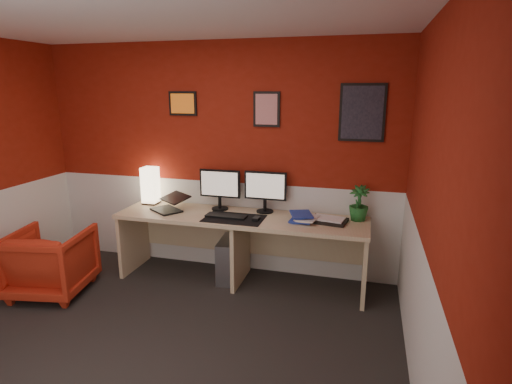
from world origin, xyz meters
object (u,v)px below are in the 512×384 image
at_px(laptop, 166,201).
at_px(potted_plant, 359,203).
at_px(monitor_right, 265,186).
at_px(zen_tray, 329,221).
at_px(pc_tower, 230,259).
at_px(monitor_left, 219,183).
at_px(desk, 241,249).
at_px(shoji_lamp, 150,186).
at_px(armchair, 51,262).

distance_m(laptop, potted_plant, 2.01).
xyz_separation_m(monitor_right, zen_tray, (0.69, -0.16, -0.28)).
bearing_deg(pc_tower, monitor_left, 130.57).
distance_m(desk, monitor_left, 0.74).
xyz_separation_m(monitor_right, potted_plant, (0.96, -0.03, -0.11)).
height_order(monitor_left, pc_tower, monitor_left).
relative_size(shoji_lamp, monitor_left, 0.69).
relative_size(laptop, zen_tray, 0.94).
bearing_deg(laptop, monitor_left, 56.18).
distance_m(desk, pc_tower, 0.19).
relative_size(desk, potted_plant, 7.39).
bearing_deg(pc_tower, shoji_lamp, 165.36).
bearing_deg(laptop, pc_tower, 39.62).
bearing_deg(shoji_lamp, zen_tray, -4.14).
relative_size(monitor_right, armchair, 0.80).
xyz_separation_m(potted_plant, armchair, (-2.93, -0.91, -0.58)).
bearing_deg(laptop, monitor_right, 47.84).
xyz_separation_m(potted_plant, pc_tower, (-1.31, -0.16, -0.68)).
bearing_deg(monitor_right, zen_tray, -13.36).
bearing_deg(shoji_lamp, armchair, -124.59).
xyz_separation_m(shoji_lamp, armchair, (-0.63, -0.92, -0.60)).
bearing_deg(laptop, armchair, -108.81).
relative_size(laptop, monitor_right, 0.57).
bearing_deg(potted_plant, shoji_lamp, 179.75).
bearing_deg(monitor_left, pc_tower, -44.25).
bearing_deg(monitor_right, monitor_left, -176.42).
relative_size(shoji_lamp, laptop, 1.21).
bearing_deg(desk, armchair, -157.48).
xyz_separation_m(monitor_left, monitor_right, (0.50, 0.03, 0.00)).
height_order(desk, monitor_left, monitor_left).
xyz_separation_m(desk, shoji_lamp, (-1.13, 0.19, 0.56)).
bearing_deg(laptop, zen_tray, 37.26).
distance_m(desk, laptop, 0.95).
relative_size(monitor_left, zen_tray, 1.66).
bearing_deg(potted_plant, armchair, -162.76).
xyz_separation_m(desk, laptop, (-0.82, -0.03, 0.47)).
xyz_separation_m(laptop, potted_plant, (2.00, 0.22, 0.07)).
distance_m(laptop, pc_tower, 0.93).
height_order(laptop, pc_tower, laptop).
height_order(zen_tray, armchair, zen_tray).
bearing_deg(monitor_left, zen_tray, -6.36).
bearing_deg(monitor_left, shoji_lamp, 179.02).
relative_size(zen_tray, pc_tower, 0.78).
relative_size(desk, pc_tower, 5.78).
relative_size(desk, armchair, 3.60).
bearing_deg(laptop, shoji_lamp, 177.94).
relative_size(shoji_lamp, potted_plant, 1.14).
distance_m(monitor_right, potted_plant, 0.97).
distance_m(potted_plant, armchair, 3.13).
xyz_separation_m(zen_tray, pc_tower, (-1.03, -0.02, -0.52)).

